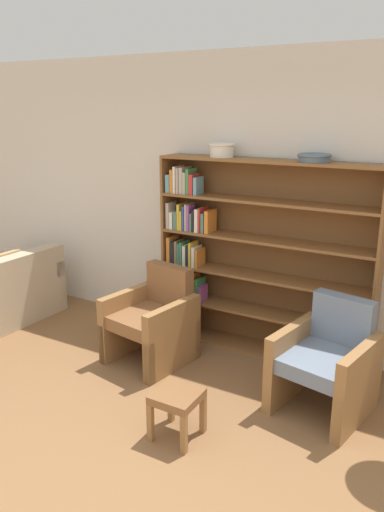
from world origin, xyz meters
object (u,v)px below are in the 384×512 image
armchair_leather (153,319)px  footstool (177,402)px  bowl_sage (222,149)px  armchair_cushioned (327,362)px  bookshelf (244,256)px  bowl_olive (314,157)px

armchair_leather → footstool: size_ratio=2.44×
armchair_leather → footstool: bearing=141.5°
bowl_sage → armchair_cushioned: bowl_sage is taller
bowl_sage → armchair_cushioned: 2.05m
armchair_leather → footstool: 1.18m
armchair_leather → bowl_sage: bearing=-107.7°
bookshelf → armchair_leather: bearing=-130.8°
bookshelf → armchair_cushioned: size_ratio=2.40×
bookshelf → bowl_sage: size_ratio=8.55×
bowl_olive → armchair_cushioned: 1.65m
bookshelf → armchair_leather: bookshelf is taller
bowl_olive → armchair_cushioned: size_ratio=0.33×
bowl_olive → footstool: 2.24m
bookshelf → bowl_olive: bowl_olive is taller
bowl_sage → armchair_cushioned: bearing=-27.8°
armchair_leather → armchair_cushioned: same height
bookshelf → footstool: bookshelf is taller
bowl_olive → armchair_cushioned: bowl_olive is taller
armchair_cushioned → footstool: bearing=59.0°
armchair_cushioned → footstool: armchair_cushioned is taller
armchair_cushioned → footstool: (-0.80, -0.88, -0.11)m
bowl_sage → bowl_olive: bowl_sage is taller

